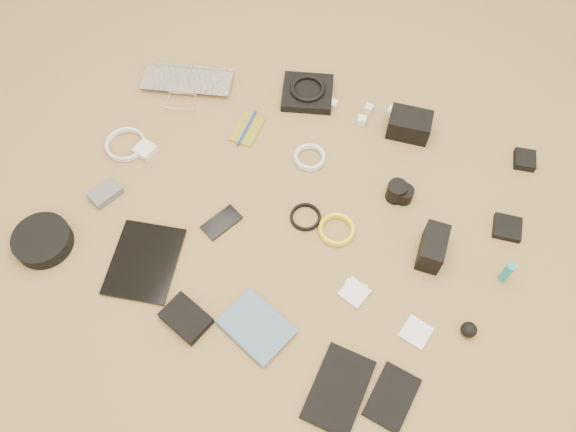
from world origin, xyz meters
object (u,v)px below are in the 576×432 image
at_px(dslr_camera, 409,125).
at_px(headphone_case, 43,241).
at_px(tablet, 145,261).
at_px(paperback, 239,345).
at_px(phone, 222,222).
at_px(laptop, 185,90).

xyz_separation_m(dslr_camera, headphone_case, (-0.91, -0.87, -0.02)).
bearing_deg(tablet, paperback, -30.89).
height_order(tablet, paperback, paperback).
bearing_deg(phone, dslr_camera, 77.88).
bearing_deg(paperback, tablet, 91.95).
bearing_deg(tablet, headphone_case, 179.30).
xyz_separation_m(laptop, paperback, (0.59, -0.77, -0.00)).
bearing_deg(phone, headphone_case, -124.39).
height_order(dslr_camera, paperback, dslr_camera).
xyz_separation_m(laptop, tablet, (0.21, -0.65, -0.01)).
bearing_deg(paperback, dslr_camera, 6.86).
height_order(laptop, paperback, laptop).
bearing_deg(headphone_case, paperback, -4.32).
bearing_deg(tablet, dslr_camera, 40.48).
xyz_separation_m(dslr_camera, tablet, (-0.59, -0.80, -0.04)).
height_order(dslr_camera, phone, dslr_camera).
relative_size(laptop, tablet, 1.29).
height_order(tablet, phone, tablet).
relative_size(laptop, paperback, 1.71).
bearing_deg(dslr_camera, paperback, -110.80).
bearing_deg(dslr_camera, headphone_case, -144.13).
distance_m(dslr_camera, phone, 0.73).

